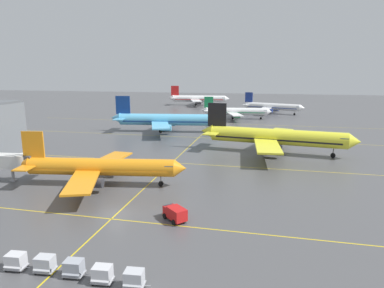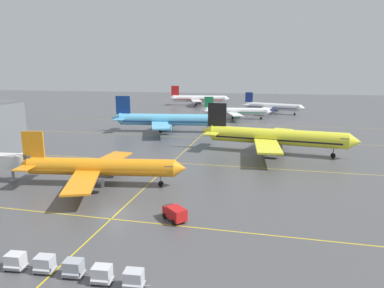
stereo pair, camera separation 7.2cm
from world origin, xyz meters
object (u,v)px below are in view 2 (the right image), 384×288
(airliner_far_right_stand, at_px, (272,107))
(airliner_second_row, at_px, (274,137))
(baggage_cart_row_second, at_px, (15,261))
(baggage_cart_row_fourth, at_px, (73,268))
(baggage_cart_row_rightmost, at_px, (134,279))
(airliner_far_left_stand, at_px, (236,111))
(baggage_cart_row_middle, at_px, (45,264))
(airliner_front_gate, at_px, (99,167))
(airliner_third_row, at_px, (166,120))
(service_truck_red_van, at_px, (175,213))
(baggage_cart_row_fifth, at_px, (102,274))
(airliner_distant_taxiway, at_px, (198,99))

(airliner_far_right_stand, bearing_deg, airliner_second_row, -89.94)
(baggage_cart_row_second, xyz_separation_m, baggage_cart_row_fourth, (7.01, 0.22, 0.00))
(airliner_far_right_stand, height_order, baggage_cart_row_rightmost, airliner_far_right_stand)
(airliner_far_left_stand, height_order, baggage_cart_row_middle, airliner_far_left_stand)
(airliner_front_gate, height_order, airliner_third_row, airliner_third_row)
(service_truck_red_van, relative_size, baggage_cart_row_fifth, 1.51)
(airliner_second_row, xyz_separation_m, airliner_distant_taxiway, (-46.59, 125.07, -0.16))
(baggage_cart_row_fifth, bearing_deg, airliner_far_left_stand, 89.38)
(airliner_second_row, distance_m, baggage_cart_row_fourth, 65.88)
(airliner_third_row, relative_size, baggage_cart_row_fifth, 14.73)
(baggage_cart_row_fifth, distance_m, baggage_cart_row_rightmost, 3.50)
(airliner_distant_taxiway, distance_m, baggage_cart_row_rightmost, 190.39)
(airliner_front_gate, relative_size, baggage_cart_row_fourth, 11.83)
(airliner_second_row, xyz_separation_m, airliner_third_row, (-37.84, 25.22, -0.02))
(airliner_far_left_stand, height_order, airliner_distant_taxiway, airliner_distant_taxiway)
(airliner_distant_taxiway, height_order, baggage_cart_row_second, airliner_distant_taxiway)
(service_truck_red_van, bearing_deg, airliner_far_right_stand, 83.92)
(airliner_third_row, relative_size, baggage_cart_row_second, 14.73)
(baggage_cart_row_second, height_order, baggage_cart_row_fourth, same)
(baggage_cart_row_fifth, height_order, baggage_cart_row_rightmost, same)
(baggage_cart_row_rightmost, bearing_deg, baggage_cart_row_second, 179.44)
(airliner_far_right_stand, bearing_deg, baggage_cart_row_rightmost, -95.35)
(airliner_far_left_stand, relative_size, airliner_far_right_stand, 0.99)
(airliner_front_gate, xyz_separation_m, baggage_cart_row_fourth, (11.67, -28.05, -2.54))
(airliner_front_gate, height_order, airliner_far_right_stand, airliner_far_right_stand)
(airliner_far_right_stand, distance_m, service_truck_red_van, 137.55)
(baggage_cart_row_fifth, bearing_deg, baggage_cart_row_middle, 176.95)
(airliner_third_row, height_order, baggage_cart_row_second, airliner_third_row)
(airliner_far_right_stand, height_order, baggage_cart_row_second, airliner_far_right_stand)
(airliner_third_row, height_order, baggage_cart_row_fourth, airliner_third_row)
(airliner_third_row, xyz_separation_m, service_truck_red_van, (23.18, -71.62, -3.23))
(airliner_far_right_stand, bearing_deg, baggage_cart_row_second, -100.51)
(airliner_second_row, relative_size, baggage_cart_row_fifth, 14.81)
(baggage_cart_row_second, bearing_deg, service_truck_red_van, 49.31)
(airliner_far_left_stand, bearing_deg, baggage_cart_row_middle, -93.77)
(airliner_distant_taxiway, bearing_deg, airliner_front_gate, -85.16)
(service_truck_red_van, relative_size, baggage_cart_row_second, 1.51)
(airliner_far_left_stand, xyz_separation_m, baggage_cart_row_fourth, (-4.89, -127.40, -2.47))
(baggage_cart_row_fifth, bearing_deg, airliner_far_right_stand, 83.35)
(airliner_second_row, distance_m, baggage_cart_row_fifth, 65.17)
(airliner_third_row, bearing_deg, baggage_cart_row_fourth, -79.37)
(airliner_distant_taxiway, xyz_separation_m, baggage_cart_row_fourth, (25.16, -187.27, -3.26))
(baggage_cart_row_rightmost, bearing_deg, airliner_distant_taxiway, 99.73)
(airliner_distant_taxiway, height_order, baggage_cart_row_middle, airliner_distant_taxiway)
(baggage_cart_row_middle, relative_size, baggage_cart_row_fifth, 1.00)
(airliner_second_row, xyz_separation_m, baggage_cart_row_second, (-28.44, -62.42, -3.42))
(airliner_second_row, height_order, baggage_cart_row_middle, airliner_second_row)
(baggage_cart_row_rightmost, bearing_deg, airliner_third_row, 104.93)
(airliner_third_row, bearing_deg, airliner_far_right_stand, 59.91)
(baggage_cart_row_rightmost, bearing_deg, baggage_cart_row_middle, 177.98)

